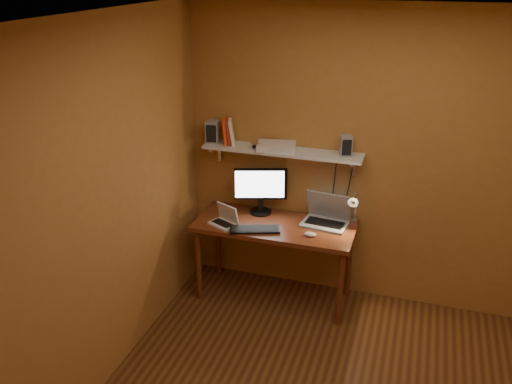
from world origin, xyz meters
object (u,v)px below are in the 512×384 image
(laptop, at_px, (327,216))
(speaker_right, at_px, (346,146))
(wall_shelf, at_px, (282,151))
(shelf_camera, at_px, (255,146))
(mouse, at_px, (310,234))
(desk_lamp, at_px, (354,206))
(desk, at_px, (275,233))
(keyboard, at_px, (255,229))
(netbook, at_px, (225,219))
(router, at_px, (277,146))
(monitor, at_px, (261,188))
(speaker_left, at_px, (213,132))

(laptop, distance_m, speaker_right, 0.65)
(wall_shelf, xyz_separation_m, shelf_camera, (-0.22, -0.07, 0.04))
(mouse, distance_m, desk_lamp, 0.45)
(laptop, height_order, desk_lamp, desk_lamp)
(desk, height_order, laptop, laptop)
(keyboard, bearing_deg, mouse, -13.87)
(keyboard, distance_m, shelf_camera, 0.72)
(speaker_right, relative_size, shelf_camera, 1.74)
(netbook, height_order, router, router)
(monitor, bearing_deg, keyboard, -98.05)
(netbook, xyz_separation_m, keyboard, (0.29, -0.04, -0.04))
(shelf_camera, bearing_deg, netbook, -126.07)
(mouse, relative_size, router, 0.31)
(keyboard, bearing_deg, netbook, 153.48)
(laptop, xyz_separation_m, netbook, (-0.84, -0.29, -0.02))
(desk_lamp, bearing_deg, laptop, 173.33)
(mouse, bearing_deg, speaker_right, 64.59)
(desk_lamp, distance_m, router, 0.84)
(desk, distance_m, monitor, 0.42)
(desk_lamp, bearing_deg, mouse, -140.38)
(mouse, height_order, desk_lamp, desk_lamp)
(keyboard, xyz_separation_m, shelf_camera, (-0.09, 0.30, 0.64))
(desk, height_order, router, router)
(desk_lamp, relative_size, shelf_camera, 3.78)
(desk, bearing_deg, keyboard, -125.66)
(netbook, bearing_deg, shelf_camera, 79.48)
(netbook, distance_m, mouse, 0.76)
(laptop, distance_m, netbook, 0.89)
(netbook, xyz_separation_m, shelf_camera, (0.19, 0.27, 0.60))
(desk, relative_size, keyboard, 3.28)
(wall_shelf, bearing_deg, router, -171.24)
(desk, relative_size, laptop, 3.35)
(wall_shelf, bearing_deg, mouse, -43.43)
(speaker_right, bearing_deg, router, 162.97)
(desk, xyz_separation_m, speaker_right, (0.54, 0.20, 0.80))
(desk, height_order, speaker_left, speaker_left)
(keyboard, bearing_deg, desk_lamp, 1.93)
(monitor, xyz_separation_m, router, (0.14, 0.00, 0.41))
(speaker_left, bearing_deg, speaker_right, -7.88)
(laptop, relative_size, desk_lamp, 1.12)
(desk_lamp, height_order, shelf_camera, shelf_camera)
(speaker_left, bearing_deg, keyboard, -44.07)
(wall_shelf, distance_m, router, 0.07)
(monitor, xyz_separation_m, keyboard, (0.06, -0.36, -0.23))
(laptop, relative_size, netbook, 1.48)
(laptop, distance_m, mouse, 0.30)
(wall_shelf, bearing_deg, keyboard, -108.93)
(monitor, distance_m, shelf_camera, 0.42)
(netbook, bearing_deg, mouse, 26.04)
(speaker_left, xyz_separation_m, speaker_right, (1.18, 0.01, -0.01))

